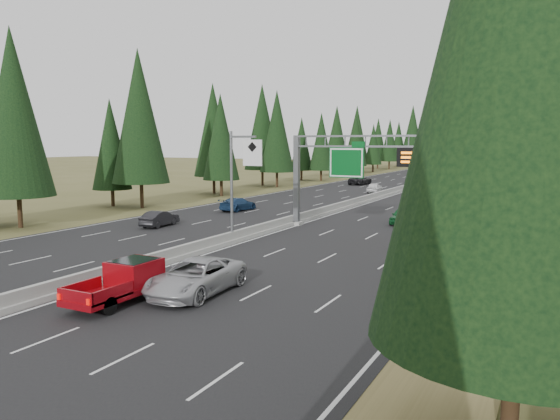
{
  "coord_description": "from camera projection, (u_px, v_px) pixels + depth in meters",
  "views": [
    {
      "loc": [
        20.75,
        -7.75,
        7.32
      ],
      "look_at": [
        6.45,
        20.0,
        3.42
      ],
      "focal_mm": 35.0,
      "sensor_mm": 36.0,
      "label": 1
    }
  ],
  "objects": [
    {
      "name": "silver_minivan",
      "position": [
        196.0,
        277.0,
        26.08
      ],
      "size": [
        3.05,
        6.1,
        1.66
      ],
      "primitive_type": "imported",
      "rotation": [
        0.0,
        0.0,
        0.05
      ],
      "color": "#A8A8AD",
      "rests_on": "road"
    },
    {
      "name": "median_barrier",
      "position": [
        415.0,
        185.0,
        87.69
      ],
      "size": [
        0.7,
        260.0,
        0.85
      ],
      "color": "gray",
      "rests_on": "road"
    },
    {
      "name": "car_onc_white",
      "position": [
        375.0,
        188.0,
        78.05
      ],
      "size": [
        2.13,
        4.46,
        1.47
      ],
      "primitive_type": "imported",
      "rotation": [
        0.0,
        0.0,
        3.24
      ],
      "color": "white",
      "rests_on": "road"
    },
    {
      "name": "car_onc_near",
      "position": [
        160.0,
        218.0,
        47.04
      ],
      "size": [
        1.77,
        4.22,
        1.36
      ],
      "primitive_type": "imported",
      "rotation": [
        0.0,
        0.0,
        3.22
      ],
      "color": "black",
      "rests_on": "road"
    },
    {
      "name": "tree_row_left",
      "position": [
        246.0,
        130.0,
        82.01
      ],
      "size": [
        11.8,
        240.18,
        18.99
      ],
      "color": "black",
      "rests_on": "ground"
    },
    {
      "name": "road",
      "position": [
        415.0,
        187.0,
        87.74
      ],
      "size": [
        32.0,
        260.0,
        0.08
      ],
      "primitive_type": "cube",
      "color": "black",
      "rests_on": "ground"
    },
    {
      "name": "shoulder_right",
      "position": [
        537.0,
        192.0,
        79.65
      ],
      "size": [
        3.6,
        260.0,
        0.06
      ],
      "primitive_type": "cube",
      "color": "olive",
      "rests_on": "ground"
    },
    {
      "name": "car_onc_blue",
      "position": [
        238.0,
        204.0,
        57.82
      ],
      "size": [
        2.35,
        4.93,
        1.39
      ],
      "primitive_type": "imported",
      "rotation": [
        0.0,
        0.0,
        3.06
      ],
      "color": "navy",
      "rests_on": "road"
    },
    {
      "name": "car_ahead_white",
      "position": [
        463.0,
        176.0,
        104.32
      ],
      "size": [
        3.03,
        6.05,
        1.64
      ],
      "primitive_type": "imported",
      "rotation": [
        0.0,
        0.0,
        0.05
      ],
      "color": "silver",
      "rests_on": "road"
    },
    {
      "name": "car_ahead_dkred",
      "position": [
        431.0,
        210.0,
        52.25
      ],
      "size": [
        2.11,
        5.01,
        1.61
      ],
      "primitive_type": "imported",
      "rotation": [
        0.0,
        0.0,
        -0.08
      ],
      "color": "#5B0D11",
      "rests_on": "road"
    },
    {
      "name": "red_pickup",
      "position": [
        128.0,
        278.0,
        25.1
      ],
      "size": [
        1.97,
        5.52,
        1.8
      ],
      "color": "black",
      "rests_on": "road"
    },
    {
      "name": "car_ahead_dkgrey",
      "position": [
        466.0,
        190.0,
        73.41
      ],
      "size": [
        2.32,
        5.27,
        1.51
      ],
      "primitive_type": "imported",
      "rotation": [
        0.0,
        0.0,
        -0.04
      ],
      "color": "black",
      "rests_on": "road"
    },
    {
      "name": "car_ahead_far",
      "position": [
        465.0,
        171.0,
        122.15
      ],
      "size": [
        2.01,
        4.64,
        1.56
      ],
      "primitive_type": "imported",
      "rotation": [
        0.0,
        0.0,
        -0.04
      ],
      "color": "black",
      "rests_on": "road"
    },
    {
      "name": "sign_gantry",
      "position": [
        393.0,
        168.0,
        43.24
      ],
      "size": [
        16.75,
        0.98,
        7.8
      ],
      "color": "slate",
      "rests_on": "road"
    },
    {
      "name": "hov_sign_pole",
      "position": [
        238.0,
        179.0,
        38.35
      ],
      "size": [
        2.8,
        0.5,
        8.0
      ],
      "color": "slate",
      "rests_on": "road"
    },
    {
      "name": "shoulder_left",
      "position": [
        314.0,
        184.0,
        95.83
      ],
      "size": [
        3.6,
        260.0,
        0.06
      ],
      "primitive_type": "cube",
      "color": "#504E25",
      "rests_on": "ground"
    },
    {
      "name": "car_ahead_green",
      "position": [
        402.0,
        216.0,
        48.54
      ],
      "size": [
        1.74,
        4.14,
        1.4
      ],
      "primitive_type": "imported",
      "rotation": [
        0.0,
        0.0,
        0.02
      ],
      "color": "#135526",
      "rests_on": "road"
    },
    {
      "name": "car_onc_far",
      "position": [
        360.0,
        180.0,
        93.23
      ],
      "size": [
        2.88,
        5.67,
        1.54
      ],
      "primitive_type": "imported",
      "rotation": [
        0.0,
        0.0,
        3.08
      ],
      "color": "black",
      "rests_on": "road"
    }
  ]
}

